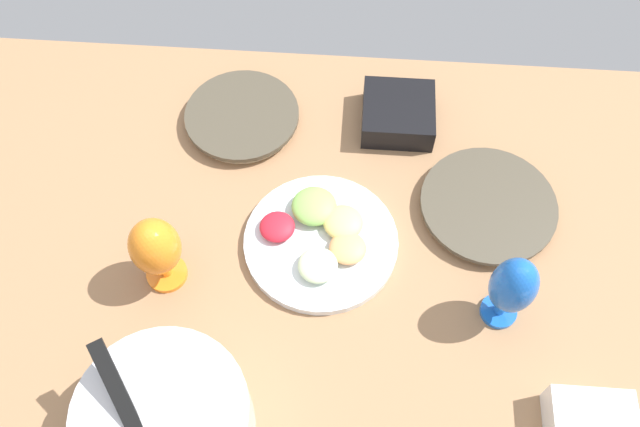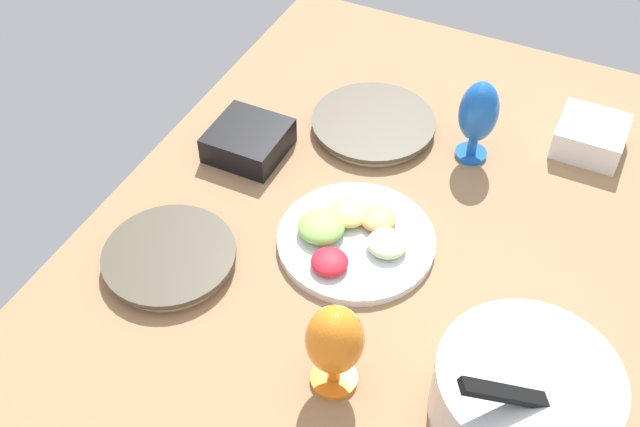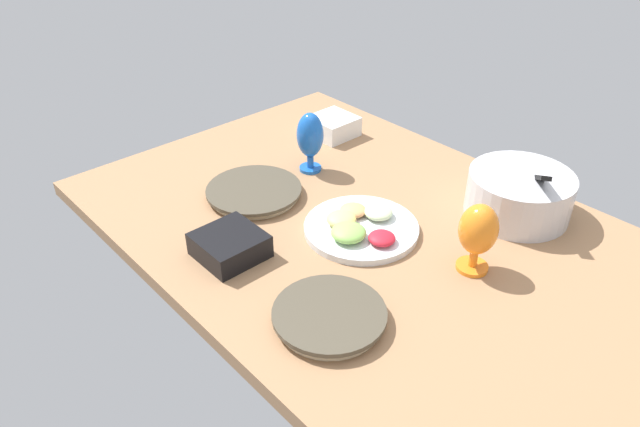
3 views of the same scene
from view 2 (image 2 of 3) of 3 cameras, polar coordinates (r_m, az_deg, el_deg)
The scene contains 9 objects.
ground_plane at distance 140.94cm, azimuth 3.31°, elevation -3.86°, with size 160.00×104.00×4.00cm, color #99704C.
dinner_plate_left at distance 164.97cm, azimuth 4.04°, elevation 6.74°, with size 26.74×26.74×2.63cm.
dinner_plate_right at distance 139.88cm, azimuth -11.25°, elevation -3.27°, with size 24.27×24.27×2.90cm.
mixing_bowl at distance 119.04cm, azimuth 15.12°, elevation -13.04°, with size 27.34×27.34×18.80cm.
fruit_platter at distance 140.36cm, azimuth 2.54°, elevation -1.78°, with size 29.46×29.46×5.19cm.
hurricane_glass_blue at distance 155.09cm, azimuth 11.82°, elevation 7.31°, with size 7.95×7.95×18.44cm.
hurricane_glass_orange at distance 115.14cm, azimuth 1.12°, elevation -9.67°, with size 9.03×9.03×17.51cm.
square_bowl_black at distance 158.40cm, azimuth -5.42°, elevation 5.58°, with size 14.97×14.97×5.93cm.
square_bowl_white at distance 168.10cm, azimuth 19.71°, elevation 5.60°, with size 13.57×13.57×6.46cm.
Camera 2 is at (85.07, 31.77, 105.78)cm, focal length 42.53 mm.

